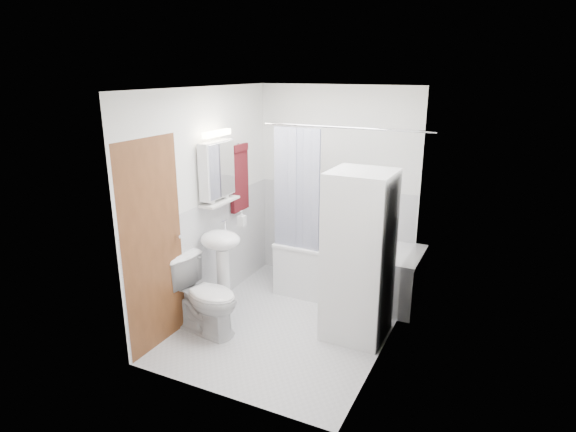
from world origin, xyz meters
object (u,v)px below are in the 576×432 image
at_px(toilet, 205,296).
at_px(sink, 221,253).
at_px(bathtub, 349,267).
at_px(washer_dryer, 358,256).

bearing_deg(toilet, sink, 14.00).
bearing_deg(toilet, bathtub, -27.60).
xyz_separation_m(sink, toilet, (0.03, -0.38, -0.32)).
xyz_separation_m(bathtub, sink, (-1.08, -1.03, 0.36)).
bearing_deg(toilet, washer_dryer, -57.82).
xyz_separation_m(bathtub, toilet, (-1.05, -1.41, 0.04)).
distance_m(bathtub, sink, 1.54).
height_order(bathtub, toilet, toilet).
bearing_deg(bathtub, sink, -136.28).
distance_m(bathtub, washer_dryer, 1.01).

